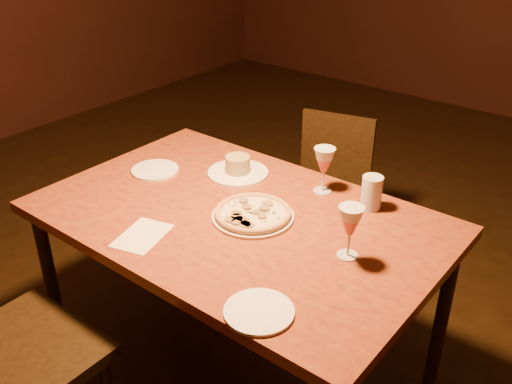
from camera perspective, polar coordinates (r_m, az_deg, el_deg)
The scene contains 11 objects.
floor at distance 2.71m, azimuth 0.35°, elevation -13.48°, with size 7.00×7.00×0.00m, color black.
dining_table at distance 2.07m, azimuth -1.80°, elevation -3.84°, with size 1.44×0.93×0.77m.
chair_far at distance 2.96m, azimuth 7.22°, elevation 0.76°, with size 0.46×0.46×0.79m.
pizza_plate at distance 2.01m, azimuth -0.31°, elevation -2.16°, with size 0.29×0.29×0.03m.
ramekin_saucer at distance 2.31m, azimuth -1.83°, elevation 2.36°, with size 0.25×0.25×0.08m.
wine_glass_far at distance 2.16m, azimuth 6.78°, elevation 2.18°, with size 0.08×0.08×0.18m, color #C55552, non-canonical shape.
wine_glass_right at distance 1.79m, azimuth 9.34°, elevation -3.97°, with size 0.08×0.08×0.18m, color #C55552, non-canonical shape.
water_tumbler at distance 2.09m, azimuth 11.49°, elevation -0.06°, with size 0.08×0.08×0.13m, color #B6BEC7.
side_plate_left at distance 2.38m, azimuth -10.06°, elevation 2.18°, with size 0.19×0.19×0.01m, color white.
side_plate_near at distance 1.60m, azimuth 0.31°, elevation -11.87°, with size 0.20×0.20×0.01m, color white.
menu_card at distance 1.95m, azimuth -11.29°, elevation -4.30°, with size 0.14×0.20×0.00m, color white.
Camera 1 is at (1.25, -1.58, 1.81)m, focal length 40.00 mm.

